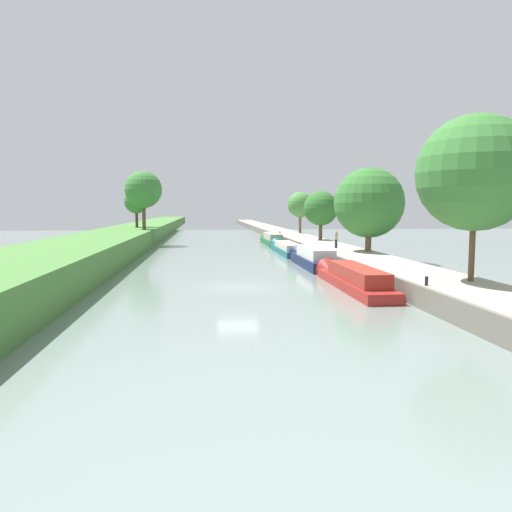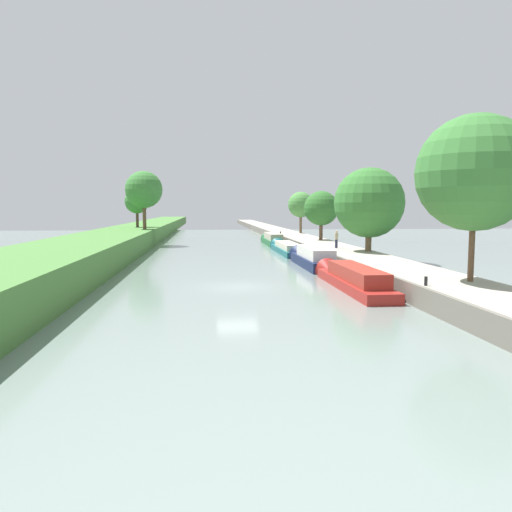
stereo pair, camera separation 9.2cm
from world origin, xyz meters
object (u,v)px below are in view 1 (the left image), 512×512
narrowboat_navy (312,258)px  narrowboat_green (272,240)px  narrowboat_teal (286,248)px  person_walking (336,239)px  narrowboat_red (351,278)px  mooring_bollard_far (280,233)px  mooring_bollard_near (426,281)px

narrowboat_navy → narrowboat_green: size_ratio=0.97×
narrowboat_teal → person_walking: (3.60, -7.35, 1.45)m
narrowboat_red → narrowboat_teal: 23.52m
narrowboat_navy → narrowboat_teal: narrowboat_navy is taller
narrowboat_red → person_walking: 16.59m
mooring_bollard_far → narrowboat_red: bearing=-92.6°
person_walking → mooring_bollard_near: 22.46m
mooring_bollard_near → narrowboat_red: bearing=106.7°
narrowboat_red → mooring_bollard_near: mooring_bollard_near is taller
narrowboat_red → mooring_bollard_near: 6.54m
narrowboat_green → mooring_bollard_near: (1.86, -41.80, 0.64)m
narrowboat_navy → mooring_bollard_far: (1.81, 29.12, 0.62)m
narrowboat_red → narrowboat_green: size_ratio=1.05×
mooring_bollard_near → person_walking: bearing=85.9°
mooring_bollard_near → mooring_bollard_far: bearing=90.0°
person_walking → mooring_bollard_near: size_ratio=3.69×
narrowboat_navy → narrowboat_green: (-0.05, 24.33, -0.03)m
narrowboat_navy → narrowboat_green: 24.33m
narrowboat_teal → mooring_bollard_far: bearing=83.3°
narrowboat_red → person_walking: size_ratio=7.05×
narrowboat_red → mooring_bollard_far: (1.87, 40.37, 0.71)m
narrowboat_red → person_walking: (3.49, 16.17, 1.36)m
narrowboat_green → person_walking: size_ratio=6.69×
person_walking → narrowboat_green: bearing=100.2°
narrowboat_teal → person_walking: 8.32m
narrowboat_navy → mooring_bollard_far: narrowboat_navy is taller
narrowboat_teal → narrowboat_green: size_ratio=1.17×
narrowboat_teal → mooring_bollard_near: size_ratio=28.97×
person_walking → mooring_bollard_near: (-1.62, -22.39, -0.65)m
narrowboat_navy → narrowboat_green: bearing=90.1°
narrowboat_navy → person_walking: size_ratio=6.50×
narrowboat_green → person_walking: bearing=-79.8°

